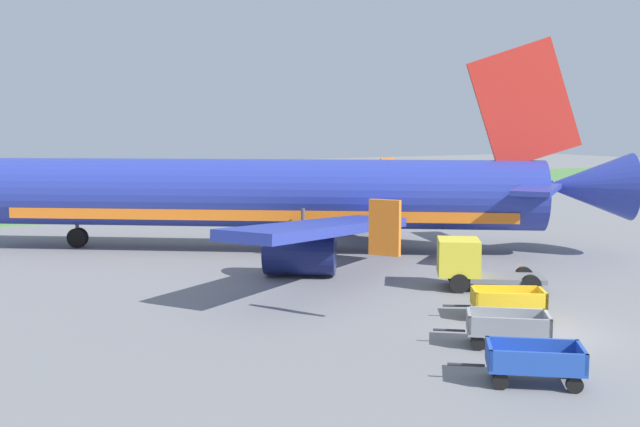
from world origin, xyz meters
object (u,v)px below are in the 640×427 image
airplane (281,195)px  traffic_cone_near_plane (520,273)px  service_truck_beside_carts (470,263)px  baggage_cart_third_in_row (508,302)px  baggage_cart_nearest (534,362)px  baggage_cart_second_in_row (507,327)px

airplane → traffic_cone_near_plane: 13.81m
airplane → service_truck_beside_carts: bearing=-76.8°
airplane → baggage_cart_third_in_row: 16.96m
airplane → traffic_cone_near_plane: size_ratio=44.27×
baggage_cart_nearest → baggage_cart_third_in_row: bearing=53.1°
baggage_cart_second_in_row → baggage_cart_nearest: bearing=-120.8°
baggage_cart_third_in_row → traffic_cone_near_plane: bearing=42.5°
baggage_cart_nearest → service_truck_beside_carts: 11.57m
airplane → baggage_cart_nearest: bearing=-98.2°
service_truck_beside_carts → traffic_cone_near_plane: bearing=1.3°
service_truck_beside_carts → traffic_cone_near_plane: (2.92, 0.06, -0.73)m
baggage_cart_second_in_row → airplane: bearing=85.7°
service_truck_beside_carts → airplane: bearing=103.2°
baggage_cart_nearest → service_truck_beside_carts: service_truck_beside_carts is taller
baggage_cart_nearest → baggage_cart_second_in_row: bearing=59.2°
baggage_cart_nearest → baggage_cart_third_in_row: 6.74m
baggage_cart_third_in_row → traffic_cone_near_plane: size_ratio=4.53×
baggage_cart_third_in_row → traffic_cone_near_plane: (4.94, 4.52, -0.23)m
airplane → baggage_cart_nearest: airplane is taller
baggage_cart_nearest → traffic_cone_near_plane: bearing=47.8°
baggage_cart_nearest → traffic_cone_near_plane: (8.99, 9.91, -0.23)m
baggage_cart_nearest → baggage_cart_second_in_row: (1.73, 2.90, 0.00)m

